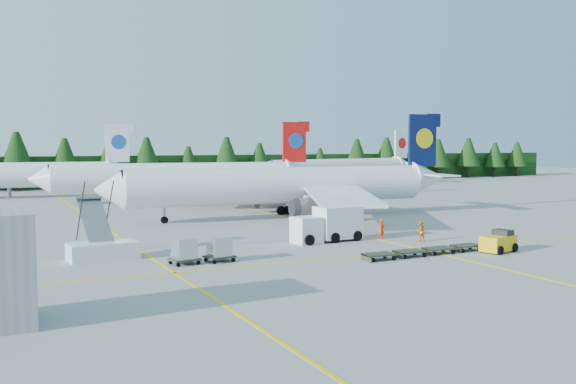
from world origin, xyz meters
name	(u,v)px	position (x,y,z in m)	size (l,w,h in m)	color
ground	(321,245)	(0.00, 0.00, 0.00)	(320.00, 320.00, 0.00)	gray
taxi_stripe_a	(103,226)	(-14.00, 20.00, 0.01)	(0.25, 120.00, 0.01)	yellow
taxi_stripe_b	(283,217)	(6.00, 20.00, 0.01)	(0.25, 120.00, 0.01)	yellow
taxi_stripe_cross	(360,256)	(0.00, -6.00, 0.01)	(80.00, 0.25, 0.01)	yellow
treeline_hedge	(120,171)	(0.00, 82.00, 3.00)	(220.00, 4.00, 6.00)	black
airliner_navy	(275,186)	(4.68, 19.15, 3.58)	(40.99, 33.67, 11.91)	white
airliner_red	(171,177)	(-0.19, 44.55, 3.51)	(40.09, 32.87, 11.66)	white
airliner_far_right	(334,168)	(37.75, 63.23, 3.53)	(38.31, 10.85, 11.26)	white
airstairs	(102,246)	(-17.32, 1.38, 0.94)	(4.94, 6.70, 4.30)	white
service_truck	(327,224)	(1.39, 1.52, 1.46)	(6.25, 2.67, 2.94)	white
baggage_tug	(499,242)	(10.66, -8.90, 0.77)	(3.24, 2.29, 1.57)	#EDB30D
dolly_train	(424,250)	(4.58, -7.64, 0.42)	(10.60, 1.82, 0.13)	#353929
uld_pair	(202,249)	(-11.30, -3.37, 1.02)	(4.70, 1.85, 1.51)	#353929
crew_a	(382,229)	(6.36, 0.58, 0.88)	(0.64, 0.42, 1.75)	#FF3405
crew_b	(420,231)	(8.62, -1.89, 0.86)	(0.84, 0.65, 1.72)	orange
crew_c	(343,229)	(3.75, 2.76, 0.81)	(0.67, 0.45, 1.62)	#E46204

